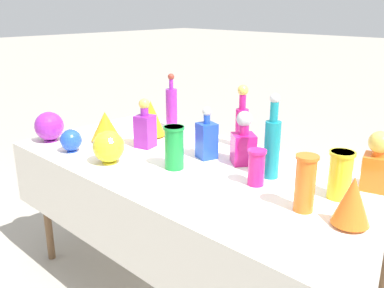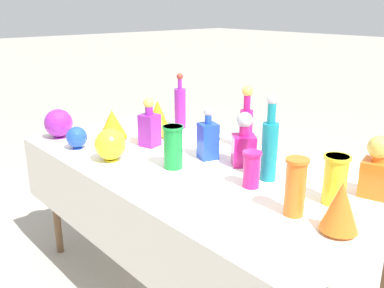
{
  "view_description": "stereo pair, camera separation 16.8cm",
  "coord_description": "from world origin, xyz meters",
  "px_view_note": "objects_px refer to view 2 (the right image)",
  "views": [
    {
      "loc": [
        1.38,
        -1.43,
        1.51
      ],
      "look_at": [
        0.0,
        0.0,
        0.86
      ],
      "focal_mm": 40.0,
      "sensor_mm": 36.0,
      "label": 1
    },
    {
      "loc": [
        1.5,
        -1.31,
        1.51
      ],
      "look_at": [
        0.0,
        0.0,
        0.86
      ],
      "focal_mm": 40.0,
      "sensor_mm": 36.0,
      "label": 2
    }
  ],
  "objects_px": {
    "fluted_vase_0": "(158,117)",
    "round_bowl_1": "(59,123)",
    "square_decanter_1": "(377,168)",
    "slender_vase_3": "(296,185)",
    "tall_bottle_0": "(270,146)",
    "slender_vase_0": "(173,146)",
    "square_decanter_2": "(208,138)",
    "fluted_vase_1": "(341,207)",
    "slender_vase_1": "(251,168)",
    "tall_bottle_2": "(180,106)",
    "square_decanter_3": "(244,143)",
    "round_bowl_2": "(77,137)",
    "square_decanter_0": "(149,126)",
    "round_bowl_0": "(110,144)",
    "fluted_vase_2": "(112,124)",
    "slender_vase_2": "(335,178)",
    "tall_bottle_1": "(246,122)"
  },
  "relations": [
    {
      "from": "tall_bottle_2",
      "to": "round_bowl_2",
      "type": "bearing_deg",
      "value": -94.24
    },
    {
      "from": "tall_bottle_2",
      "to": "fluted_vase_2",
      "type": "xyz_separation_m",
      "value": [
        -0.08,
        -0.45,
        -0.05
      ]
    },
    {
      "from": "square_decanter_3",
      "to": "tall_bottle_1",
      "type": "bearing_deg",
      "value": 129.6
    },
    {
      "from": "slender_vase_0",
      "to": "tall_bottle_2",
      "type": "bearing_deg",
      "value": 137.53
    },
    {
      "from": "tall_bottle_1",
      "to": "square_decanter_2",
      "type": "xyz_separation_m",
      "value": [
        -0.02,
        -0.27,
        -0.04
      ]
    },
    {
      "from": "slender_vase_3",
      "to": "round_bowl_1",
      "type": "relative_size",
      "value": 1.29
    },
    {
      "from": "slender_vase_0",
      "to": "fluted_vase_1",
      "type": "height_order",
      "value": "slender_vase_0"
    },
    {
      "from": "fluted_vase_0",
      "to": "round_bowl_1",
      "type": "height_order",
      "value": "fluted_vase_0"
    },
    {
      "from": "square_decanter_3",
      "to": "fluted_vase_1",
      "type": "bearing_deg",
      "value": -20.19
    },
    {
      "from": "square_decanter_0",
      "to": "slender_vase_1",
      "type": "distance_m",
      "value": 0.75
    },
    {
      "from": "tall_bottle_0",
      "to": "slender_vase_0",
      "type": "relative_size",
      "value": 1.86
    },
    {
      "from": "slender_vase_2",
      "to": "fluted_vase_1",
      "type": "xyz_separation_m",
      "value": [
        0.14,
        -0.19,
        -0.01
      ]
    },
    {
      "from": "slender_vase_1",
      "to": "round_bowl_1",
      "type": "distance_m",
      "value": 1.26
    },
    {
      "from": "fluted_vase_0",
      "to": "round_bowl_2",
      "type": "xyz_separation_m",
      "value": [
        -0.09,
        -0.48,
        -0.05
      ]
    },
    {
      "from": "square_decanter_0",
      "to": "square_decanter_1",
      "type": "relative_size",
      "value": 1.06
    },
    {
      "from": "square_decanter_2",
      "to": "fluted_vase_1",
      "type": "height_order",
      "value": "square_decanter_2"
    },
    {
      "from": "square_decanter_2",
      "to": "round_bowl_2",
      "type": "relative_size",
      "value": 2.17
    },
    {
      "from": "square_decanter_3",
      "to": "slender_vase_0",
      "type": "relative_size",
      "value": 1.28
    },
    {
      "from": "tall_bottle_2",
      "to": "slender_vase_2",
      "type": "xyz_separation_m",
      "value": [
        1.24,
        -0.24,
        -0.03
      ]
    },
    {
      "from": "slender_vase_1",
      "to": "slender_vase_3",
      "type": "bearing_deg",
      "value": -14.77
    },
    {
      "from": "tall_bottle_0",
      "to": "square_decanter_2",
      "type": "relative_size",
      "value": 1.45
    },
    {
      "from": "square_decanter_1",
      "to": "tall_bottle_2",
      "type": "bearing_deg",
      "value": 177.73
    },
    {
      "from": "fluted_vase_2",
      "to": "tall_bottle_1",
      "type": "bearing_deg",
      "value": 36.54
    },
    {
      "from": "square_decanter_3",
      "to": "round_bowl_0",
      "type": "xyz_separation_m",
      "value": [
        -0.48,
        -0.46,
        -0.02
      ]
    },
    {
      "from": "slender_vase_1",
      "to": "fluted_vase_1",
      "type": "relative_size",
      "value": 0.85
    },
    {
      "from": "square_decanter_1",
      "to": "slender_vase_3",
      "type": "bearing_deg",
      "value": -106.42
    },
    {
      "from": "slender_vase_0",
      "to": "slender_vase_1",
      "type": "relative_size",
      "value": 1.3
    },
    {
      "from": "square_decanter_3",
      "to": "round_bowl_1",
      "type": "relative_size",
      "value": 1.55
    },
    {
      "from": "tall_bottle_2",
      "to": "square_decanter_0",
      "type": "height_order",
      "value": "tall_bottle_2"
    },
    {
      "from": "slender_vase_1",
      "to": "round_bowl_0",
      "type": "relative_size",
      "value": 0.97
    },
    {
      "from": "slender_vase_2",
      "to": "square_decanter_0",
      "type": "bearing_deg",
      "value": -173.71
    },
    {
      "from": "square_decanter_0",
      "to": "slender_vase_3",
      "type": "distance_m",
      "value": 1.03
    },
    {
      "from": "slender_vase_2",
      "to": "round_bowl_2",
      "type": "xyz_separation_m",
      "value": [
        -1.29,
        -0.45,
        -0.04
      ]
    },
    {
      "from": "square_decanter_0",
      "to": "fluted_vase_1",
      "type": "xyz_separation_m",
      "value": [
        1.21,
        -0.07,
        -0.01
      ]
    },
    {
      "from": "tall_bottle_2",
      "to": "slender_vase_0",
      "type": "xyz_separation_m",
      "value": [
        0.52,
        -0.47,
        -0.03
      ]
    },
    {
      "from": "fluted_vase_1",
      "to": "round_bowl_2",
      "type": "bearing_deg",
      "value": -169.93
    },
    {
      "from": "square_decanter_2",
      "to": "slender_vase_3",
      "type": "xyz_separation_m",
      "value": [
        0.66,
        -0.18,
        0.01
      ]
    },
    {
      "from": "square_decanter_2",
      "to": "fluted_vase_0",
      "type": "bearing_deg",
      "value": 173.85
    },
    {
      "from": "square_decanter_0",
      "to": "slender_vase_2",
      "type": "xyz_separation_m",
      "value": [
        1.07,
        0.12,
        -0.01
      ]
    },
    {
      "from": "square_decanter_1",
      "to": "round_bowl_2",
      "type": "bearing_deg",
      "value": -154.91
    },
    {
      "from": "square_decanter_1",
      "to": "tall_bottle_0",
      "type": "bearing_deg",
      "value": -153.64
    },
    {
      "from": "fluted_vase_1",
      "to": "round_bowl_0",
      "type": "bearing_deg",
      "value": -169.33
    },
    {
      "from": "slender_vase_0",
      "to": "fluted_vase_0",
      "type": "bearing_deg",
      "value": 150.7
    },
    {
      "from": "square_decanter_1",
      "to": "square_decanter_3",
      "type": "bearing_deg",
      "value": -166.76
    },
    {
      "from": "square_decanter_0",
      "to": "round_bowl_2",
      "type": "bearing_deg",
      "value": -123.83
    },
    {
      "from": "fluted_vase_0",
      "to": "round_bowl_1",
      "type": "distance_m",
      "value": 0.58
    },
    {
      "from": "square_decanter_0",
      "to": "slender_vase_1",
      "type": "relative_size",
      "value": 1.7
    },
    {
      "from": "slender_vase_2",
      "to": "round_bowl_0",
      "type": "bearing_deg",
      "value": -157.89
    },
    {
      "from": "slender_vase_1",
      "to": "slender_vase_3",
      "type": "height_order",
      "value": "slender_vase_3"
    },
    {
      "from": "tall_bottle_1",
      "to": "fluted_vase_0",
      "type": "bearing_deg",
      "value": -156.67
    }
  ]
}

